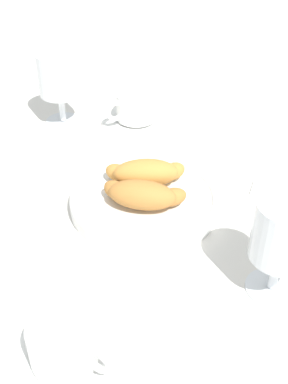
{
  "coord_description": "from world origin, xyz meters",
  "views": [
    {
      "loc": [
        0.03,
        -0.62,
        0.51
      ],
      "look_at": [
        0.01,
        -0.0,
        0.03
      ],
      "focal_mm": 48.36,
      "sensor_mm": 36.0,
      "label": 1
    }
  ],
  "objects": [
    {
      "name": "coffee_cup_far",
      "position": [
        -0.01,
        0.26,
        0.03
      ],
      "size": [
        0.14,
        0.14,
        0.06
      ],
      "color": "white",
      "rests_on": "ground_plane"
    },
    {
      "name": "ground_plane",
      "position": [
        0.0,
        0.0,
        0.0
      ],
      "size": [
        2.2,
        2.2,
        0.0
      ],
      "primitive_type": "plane",
      "color": "silver"
    },
    {
      "name": "coffee_cup_near",
      "position": [
        -0.07,
        -0.28,
        0.03
      ],
      "size": [
        0.14,
        0.14,
        0.06
      ],
      "color": "white",
      "rests_on": "ground_plane"
    },
    {
      "name": "sugar_packet",
      "position": [
        0.21,
        0.04,
        0.0
      ],
      "size": [
        0.06,
        0.05,
        0.01
      ],
      "primitive_type": "cube",
      "rotation": [
        0.0,
        0.0,
        -0.31
      ],
      "color": "white",
      "rests_on": "ground_plane"
    },
    {
      "name": "juice_glass_right",
      "position": [
        -0.15,
        0.26,
        0.1
      ],
      "size": [
        0.08,
        0.08,
        0.14
      ],
      "color": "white",
      "rests_on": "ground_plane"
    },
    {
      "name": "juice_glass_left",
      "position": [
        0.18,
        -0.16,
        0.09
      ],
      "size": [
        0.08,
        0.08,
        0.14
      ],
      "color": "white",
      "rests_on": "ground_plane"
    },
    {
      "name": "pastry_plate",
      "position": [
        0.01,
        -0.0,
        0.01
      ],
      "size": [
        0.23,
        0.23,
        0.02
      ],
      "color": "white",
      "rests_on": "ground_plane"
    },
    {
      "name": "croissant_large",
      "position": [
        0.01,
        -0.03,
        0.04
      ],
      "size": [
        0.14,
        0.08,
        0.04
      ],
      "color": "#BC7A38",
      "rests_on": "pastry_plate"
    },
    {
      "name": "croissant_small",
      "position": [
        0.02,
        0.03,
        0.04
      ],
      "size": [
        0.14,
        0.07,
        0.04
      ],
      "color": "#CC893D",
      "rests_on": "pastry_plate"
    }
  ]
}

